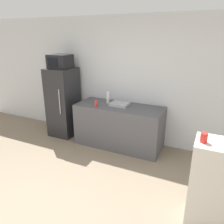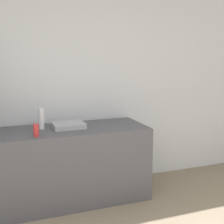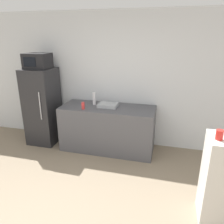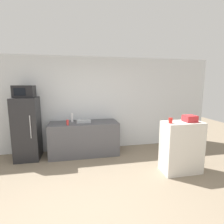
# 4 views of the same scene
# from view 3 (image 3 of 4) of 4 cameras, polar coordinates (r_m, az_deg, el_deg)

# --- Properties ---
(wall_back) EXTENTS (8.00, 0.06, 2.60)m
(wall_back) POSITION_cam_3_polar(r_m,az_deg,el_deg) (4.44, -2.00, 8.38)
(wall_back) COLOR silver
(wall_back) RESTS_ON ground_plane
(refrigerator) EXTENTS (0.57, 0.63, 1.54)m
(refrigerator) POSITION_cam_3_polar(r_m,az_deg,el_deg) (4.69, -17.67, 1.41)
(refrigerator) COLOR #232326
(refrigerator) RESTS_ON ground_plane
(microwave) EXTENTS (0.46, 0.39, 0.29)m
(microwave) POSITION_cam_3_polar(r_m,az_deg,el_deg) (4.51, -18.87, 12.52)
(microwave) COLOR black
(microwave) RESTS_ON refrigerator
(counter) EXTENTS (1.78, 0.71, 0.87)m
(counter) POSITION_cam_3_polar(r_m,az_deg,el_deg) (4.27, -1.10, -4.26)
(counter) COLOR #4C4C51
(counter) RESTS_ON ground_plane
(sink_basin) EXTENTS (0.36, 0.30, 0.06)m
(sink_basin) POSITION_cam_3_polar(r_m,az_deg,el_deg) (4.14, -1.03, 1.84)
(sink_basin) COLOR #9EA3A8
(sink_basin) RESTS_ON counter
(bottle_tall) EXTENTS (0.06, 0.06, 0.24)m
(bottle_tall) POSITION_cam_3_polar(r_m,az_deg,el_deg) (4.26, -4.69, 3.51)
(bottle_tall) COLOR silver
(bottle_tall) RESTS_ON counter
(bottle_short) EXTENTS (0.06, 0.06, 0.13)m
(bottle_short) POSITION_cam_3_polar(r_m,az_deg,el_deg) (4.02, -7.56, 1.65)
(bottle_short) COLOR red
(bottle_short) RESTS_ON counter
(jar) EXTENTS (0.08, 0.08, 0.11)m
(jar) POSITION_cam_3_polar(r_m,az_deg,el_deg) (2.59, 26.26, -5.38)
(jar) COLOR red
(jar) RESTS_ON shelf_cabinet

